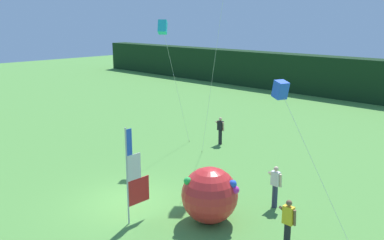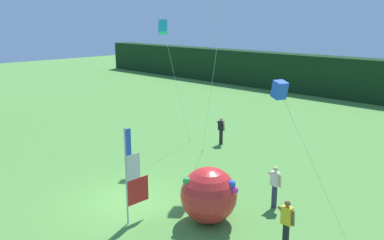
% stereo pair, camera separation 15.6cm
% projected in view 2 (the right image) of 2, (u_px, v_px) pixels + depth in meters
% --- Properties ---
extents(ground_plane, '(120.00, 120.00, 0.00)m').
position_uv_depth(ground_plane, '(128.00, 201.00, 17.38)').
color(ground_plane, '#518E3D').
extents(banner_flag, '(0.06, 1.03, 3.71)m').
position_uv_depth(banner_flag, '(133.00, 177.00, 15.25)').
color(banner_flag, '#B7B7BC').
rests_on(banner_flag, ground).
extents(person_near_banner, '(0.55, 0.48, 1.75)m').
position_uv_depth(person_near_banner, '(275.00, 186.00, 16.57)').
color(person_near_banner, '#2D334C').
rests_on(person_near_banner, ground).
extents(person_mid_field, '(0.55, 0.48, 1.77)m').
position_uv_depth(person_mid_field, '(286.00, 224.00, 13.47)').
color(person_mid_field, black).
rests_on(person_mid_field, ground).
extents(person_far_left, '(0.55, 0.48, 1.67)m').
position_uv_depth(person_far_left, '(221.00, 130.00, 25.01)').
color(person_far_left, black).
rests_on(person_far_left, ground).
extents(inflatable_balloon, '(2.14, 2.12, 2.12)m').
position_uv_depth(inflatable_balloon, '(209.00, 195.00, 15.38)').
color(inflatable_balloon, red).
rests_on(inflatable_balloon, ground).
extents(kite_blue_box_1, '(3.25, 0.56, 5.38)m').
position_uv_depth(kite_blue_box_1, '(280.00, 91.00, 14.36)').
color(kite_blue_box_1, brown).
rests_on(kite_blue_box_1, ground).
extents(kite_cyan_box_2, '(1.13, 3.12, 7.41)m').
position_uv_depth(kite_cyan_box_2, '(163.00, 28.00, 21.66)').
color(kite_cyan_box_2, brown).
rests_on(kite_cyan_box_2, ground).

